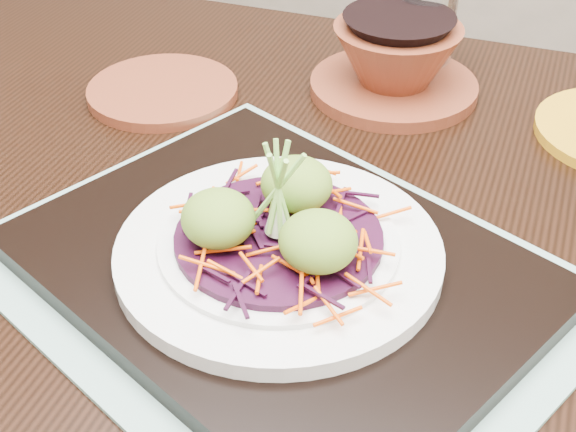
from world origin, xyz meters
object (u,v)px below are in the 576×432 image
(dining_table, at_px, (318,314))
(water_glass, at_px, (423,27))
(terracotta_bowl_set, at_px, (395,64))
(serving_tray, at_px, (279,267))
(terracotta_side_plate, at_px, (163,91))
(white_plate, at_px, (279,250))

(dining_table, distance_m, water_glass, 0.36)
(water_glass, height_order, terracotta_bowl_set, water_glass)
(dining_table, bearing_deg, serving_tray, -96.17)
(serving_tray, relative_size, water_glass, 3.88)
(dining_table, height_order, terracotta_bowl_set, terracotta_bowl_set)
(dining_table, height_order, water_glass, water_glass)
(terracotta_side_plate, bearing_deg, dining_table, -34.19)
(serving_tray, relative_size, terracotta_bowl_set, 1.93)
(white_plate, bearing_deg, terracotta_side_plate, 133.49)
(serving_tray, distance_m, terracotta_side_plate, 0.33)
(serving_tray, xyz_separation_m, white_plate, (-0.00, -0.00, 0.02))
(white_plate, bearing_deg, serving_tray, 45.00)
(serving_tray, height_order, water_glass, water_glass)
(serving_tray, xyz_separation_m, terracotta_bowl_set, (0.01, 0.33, 0.02))
(serving_tray, bearing_deg, terracotta_side_plate, 157.60)
(white_plate, bearing_deg, water_glass, 87.27)
(water_glass, bearing_deg, serving_tray, -92.73)
(terracotta_bowl_set, bearing_deg, water_glass, 79.06)
(white_plate, distance_m, water_glass, 0.40)
(white_plate, xyz_separation_m, water_glass, (0.02, 0.40, 0.02))
(terracotta_side_plate, relative_size, water_glass, 1.64)
(terracotta_side_plate, relative_size, terracotta_bowl_set, 0.81)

